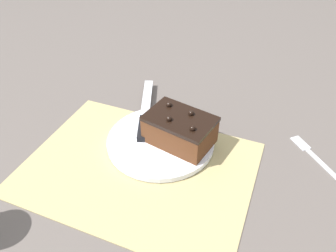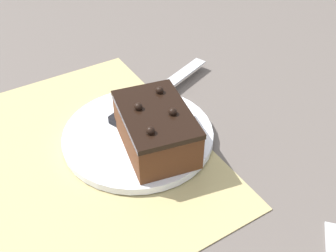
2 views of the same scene
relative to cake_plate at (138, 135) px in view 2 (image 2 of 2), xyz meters
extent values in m
plane|color=#544C47|center=(-0.01, -0.09, -0.01)|extent=(3.00, 3.00, 0.00)
cube|color=tan|center=(-0.01, -0.09, -0.01)|extent=(0.46, 0.34, 0.00)
cylinder|color=white|center=(0.00, 0.00, 0.00)|extent=(0.24, 0.24, 0.01)
cube|color=#512D19|center=(0.04, 0.01, 0.03)|extent=(0.15, 0.12, 0.06)
cube|color=black|center=(0.04, 0.01, 0.07)|extent=(0.16, 0.12, 0.01)
sphere|color=black|center=(0.00, 0.04, 0.07)|extent=(0.01, 0.01, 0.01)
sphere|color=black|center=(0.02, -0.01, 0.07)|extent=(0.01, 0.01, 0.01)
sphere|color=black|center=(0.06, 0.03, 0.07)|extent=(0.01, 0.01, 0.01)
sphere|color=black|center=(0.08, -0.02, 0.07)|extent=(0.01, 0.01, 0.01)
cube|color=black|center=(-0.05, 0.01, 0.01)|extent=(0.05, 0.08, 0.01)
cube|color=#B7BABF|center=(-0.09, 0.13, 0.01)|extent=(0.08, 0.17, 0.00)
cube|color=#B7BABF|center=(0.29, 0.12, -0.01)|extent=(0.05, 0.05, 0.01)
camera|label=1|loc=(0.22, -0.50, 0.48)|focal=35.00mm
camera|label=2|loc=(0.42, -0.20, 0.41)|focal=42.00mm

